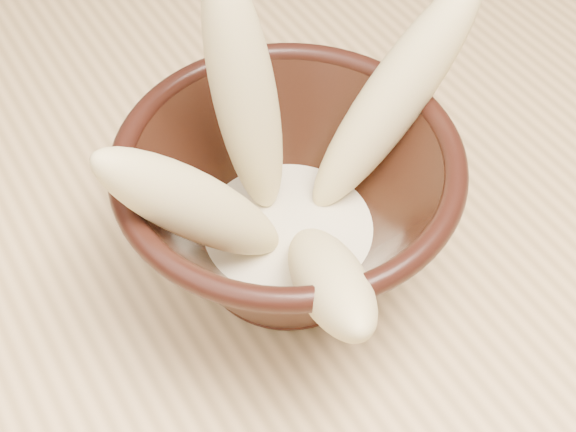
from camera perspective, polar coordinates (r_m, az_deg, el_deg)
name	(u,v)px	position (r m, az deg, el deg)	size (l,w,h in m)	color
table	(369,200)	(0.65, 5.75, 1.12)	(1.20, 0.80, 0.75)	#E3BB7D
bowl	(288,206)	(0.46, 0.00, 0.72)	(0.19, 0.19, 0.10)	black
milk_puddle	(288,234)	(0.48, 0.00, -1.29)	(0.11, 0.11, 0.01)	beige
banana_upright	(245,96)	(0.44, -3.09, 8.53)	(0.04, 0.04, 0.16)	#E7DA88
banana_left	(195,206)	(0.42, -6.64, 0.73)	(0.04, 0.04, 0.14)	#E7DA88
banana_right	(393,98)	(0.46, 7.48, 8.31)	(0.04, 0.04, 0.16)	#E7DA88
banana_front	(329,279)	(0.40, 2.90, -4.49)	(0.04, 0.04, 0.14)	#E7DA88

